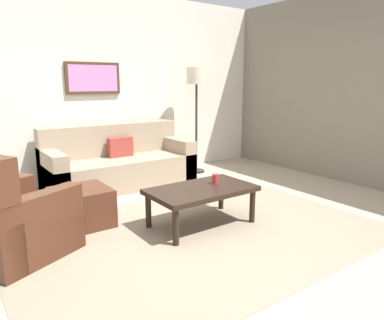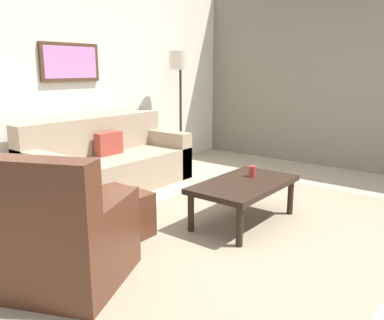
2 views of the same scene
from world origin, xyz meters
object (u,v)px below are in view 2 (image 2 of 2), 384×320
ottoman (111,216)px  cup (253,171)px  armchair_leather (59,244)px  framed_artwork (70,62)px  lamp_standing (180,73)px  coffee_table (244,187)px  couch_main (107,165)px

ottoman → cup: 1.45m
armchair_leather → framed_artwork: 2.79m
lamp_standing → ottoman: bearing=-153.4°
cup → coffee_table: bearing=-170.9°
armchair_leather → coffee_table: size_ratio=0.97×
armchair_leather → cup: (1.99, -0.34, 0.16)m
cup → framed_artwork: size_ratio=0.13×
couch_main → framed_artwork: (-0.15, 0.40, 1.24)m
couch_main → cup: 1.93m
cup → lamp_standing: bearing=59.3°
ottoman → coffee_table: (1.03, -0.72, 0.16)m
armchair_leather → framed_artwork: framed_artwork is taller
couch_main → lamp_standing: bearing=-1.4°
coffee_table → cup: cup is taller
couch_main → armchair_leather: (-1.71, -1.57, 0.01)m
lamp_standing → cup: bearing=-120.7°
couch_main → lamp_standing: 1.78m
coffee_table → lamp_standing: 2.55m
lamp_standing → framed_artwork: 1.61m
lamp_standing → framed_artwork: bearing=164.4°
couch_main → lamp_standing: size_ratio=1.22×
framed_artwork → armchair_leather: bearing=-128.4°
ottoman → cup: cup is taller
ottoman → cup: bearing=-29.0°
armchair_leather → cup: 2.03m
armchair_leather → ottoman: size_ratio=1.90×
armchair_leather → lamp_standing: (3.10, 1.53, 1.10)m
armchair_leather → coffee_table: 1.82m
coffee_table → lamp_standing: lamp_standing is taller
couch_main → ottoman: size_ratio=3.73×
ottoman → cup: (1.24, -0.69, 0.26)m
lamp_standing → framed_artwork: framed_artwork is taller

